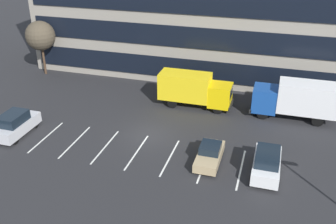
% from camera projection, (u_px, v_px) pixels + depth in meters
% --- Properties ---
extents(ground_plane, '(120.00, 120.00, 0.00)m').
position_uv_depth(ground_plane, '(149.00, 135.00, 33.83)').
color(ground_plane, '#262628').
extents(lot_markings, '(16.94, 5.40, 0.01)m').
position_uv_depth(lot_markings, '(137.00, 152.00, 31.33)').
color(lot_markings, silver).
rests_on(lot_markings, ground_plane).
extents(box_truck_yellow_all, '(7.29, 2.41, 3.38)m').
position_uv_depth(box_truck_yellow_all, '(194.00, 89.00, 38.20)').
color(box_truck_yellow_all, yellow).
rests_on(box_truck_yellow_all, ground_plane).
extents(box_truck_blue, '(7.76, 2.57, 3.60)m').
position_uv_depth(box_truck_blue, '(296.00, 98.00, 35.82)').
color(box_truck_blue, '#194799').
rests_on(box_truck_blue, ground_plane).
extents(sedan_tan, '(1.74, 4.15, 1.48)m').
position_uv_depth(sedan_tan, '(210.00, 154.00, 29.73)').
color(sedan_tan, tan).
rests_on(sedan_tan, ground_plane).
extents(suv_silver, '(1.96, 4.61, 2.09)m').
position_uv_depth(suv_silver, '(15.00, 124.00, 33.44)').
color(suv_silver, silver).
rests_on(suv_silver, ground_plane).
extents(suv_white, '(1.91, 4.52, 2.04)m').
position_uv_depth(suv_white, '(267.00, 163.00, 28.19)').
color(suv_white, white).
rests_on(suv_white, ground_plane).
extents(bare_tree, '(3.44, 3.44, 6.44)m').
position_uv_depth(bare_tree, '(40.00, 36.00, 45.16)').
color(bare_tree, '#473323').
rests_on(bare_tree, ground_plane).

